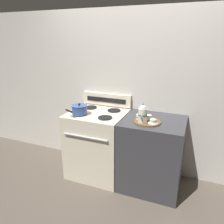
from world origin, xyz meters
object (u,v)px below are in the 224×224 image
at_px(teapot, 143,114).
at_px(creamer_jug, 139,117).
at_px(teacup_left, 149,117).
at_px(stove, 98,143).
at_px(saucepan, 79,109).
at_px(teacup_right, 153,121).
at_px(serving_tray, 147,122).

bearing_deg(teapot, creamer_jug, 129.00).
bearing_deg(teacup_left, stove, 179.13).
bearing_deg(saucepan, creamer_jug, 6.31).
bearing_deg(saucepan, teacup_right, 0.94).
bearing_deg(serving_tray, stove, 172.61).
relative_size(teapot, teacup_left, 2.03).
xyz_separation_m(teacup_left, creamer_jug, (-0.11, -0.06, 0.01)).
distance_m(teapot, creamer_jug, 0.13).
bearing_deg(teacup_right, stove, 169.73).
relative_size(teacup_left, creamer_jug, 1.83).
bearing_deg(stove, teacup_right, -10.27).
bearing_deg(creamer_jug, teacup_right, -19.97).
relative_size(teacup_right, creamer_jug, 1.83).
relative_size(serving_tray, teacup_left, 2.84).
relative_size(saucepan, creamer_jug, 4.53).
distance_m(stove, serving_tray, 0.83).
bearing_deg(teacup_left, saucepan, -170.55).
bearing_deg(stove, creamer_jug, -6.96).
bearing_deg(teapot, serving_tray, 54.50).
bearing_deg(teapot, saucepan, 179.99).
relative_size(stove, teacup_left, 8.15).
xyz_separation_m(teapot, creamer_jug, (-0.07, 0.08, -0.07)).
height_order(saucepan, teacup_right, saucepan).
distance_m(stove, creamer_jug, 0.76).
bearing_deg(serving_tray, creamer_jug, 170.47).
distance_m(teacup_left, teacup_right, 0.15).
bearing_deg(stove, teacup_left, -0.87).
bearing_deg(serving_tray, teacup_right, -33.65).
bearing_deg(creamer_jug, serving_tray, -9.53).
height_order(teacup_right, creamer_jug, creamer_jug).
bearing_deg(serving_tray, teacup_left, 94.64).
height_order(stove, teacup_right, teacup_right).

